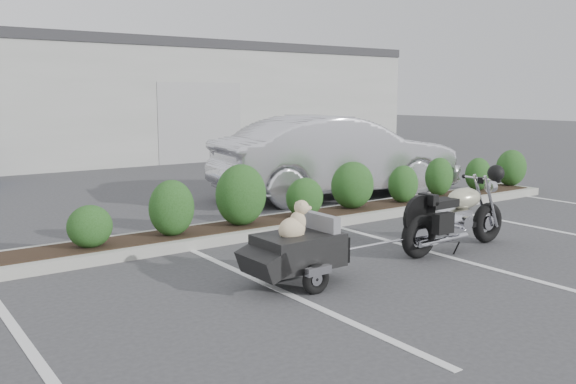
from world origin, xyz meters
TOP-DOWN VIEW (x-y plane):
  - ground at (0.00, 0.00)m, footprint 90.00×90.00m
  - planter_kerb at (1.00, 2.20)m, footprint 12.00×1.00m
  - building at (0.00, 17.00)m, footprint 26.00×10.00m
  - motorcycle at (1.58, -0.43)m, footprint 2.12×0.71m
  - pet_trailer at (-1.20, -0.41)m, footprint 1.68×0.94m
  - sedan at (3.18, 4.13)m, footprint 5.57×2.70m

SIDE VIEW (x-z plane):
  - ground at x=0.00m, z-range 0.00..0.00m
  - planter_kerb at x=1.00m, z-range 0.00..0.15m
  - pet_trailer at x=-1.20m, z-range -0.08..0.93m
  - motorcycle at x=1.58m, z-range -0.12..1.10m
  - sedan at x=3.18m, z-range 0.00..1.76m
  - building at x=0.00m, z-range 0.00..4.00m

